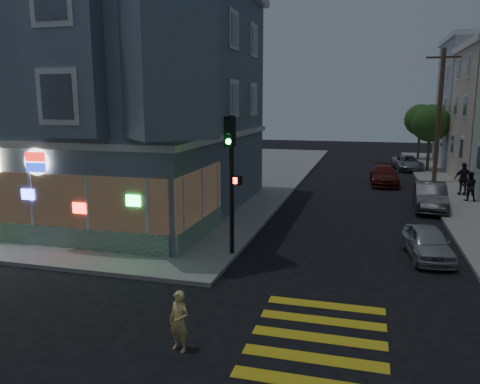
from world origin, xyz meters
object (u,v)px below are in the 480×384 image
at_px(fire_hydrant, 441,198).
at_px(running_child, 179,321).
at_px(pedestrian_b, 464,179).
at_px(parked_car_c, 384,175).
at_px(street_tree_near, 431,123).
at_px(traffic_signal, 231,162).
at_px(pedestrian_a, 469,186).
at_px(street_tree_far, 420,120).
at_px(utility_pole, 439,114).
at_px(parked_car_b, 430,197).
at_px(parked_car_a, 427,243).
at_px(parked_car_d, 407,163).

bearing_deg(fire_hydrant, running_child, -114.41).
xyz_separation_m(pedestrian_b, parked_car_c, (-4.40, 3.38, -0.47)).
xyz_separation_m(street_tree_near, traffic_signal, (-9.38, -25.13, -0.42)).
relative_size(pedestrian_a, parked_car_c, 0.37).
height_order(street_tree_near, street_tree_far, same).
relative_size(utility_pole, pedestrian_a, 5.45).
height_order(street_tree_near, fire_hydrant, street_tree_near).
height_order(pedestrian_a, parked_car_b, pedestrian_a).
bearing_deg(utility_pole, pedestrian_b, -78.30).
height_order(running_child, parked_car_a, running_child).
distance_m(street_tree_near, parked_car_b, 15.31).
relative_size(pedestrian_a, traffic_signal, 0.33).
xyz_separation_m(parked_car_a, parked_car_c, (-1.06, 15.83, 0.06)).
bearing_deg(utility_pole, parked_car_b, -98.31).
height_order(utility_pole, fire_hydrant, utility_pole).
bearing_deg(parked_car_b, street_tree_near, 86.59).
relative_size(street_tree_near, parked_car_d, 1.21).
bearing_deg(running_child, traffic_signal, 113.08).
xyz_separation_m(utility_pole, pedestrian_a, (1.00, -6.56, -3.82)).
bearing_deg(utility_pole, street_tree_far, 89.18).
bearing_deg(pedestrian_a, street_tree_near, -86.75).
xyz_separation_m(parked_car_d, fire_hydrant, (0.60, -15.09, -0.03)).
xyz_separation_m(running_child, parked_car_c, (5.10, 24.19, -0.06)).
distance_m(pedestrian_b, fire_hydrant, 4.04).
distance_m(street_tree_near, running_child, 32.97).
relative_size(utility_pole, traffic_signal, 1.81).
bearing_deg(parked_car_d, utility_pole, -86.44).
height_order(pedestrian_a, traffic_signal, traffic_signal).
bearing_deg(traffic_signal, pedestrian_b, 75.30).
xyz_separation_m(running_child, parked_car_b, (7.20, 16.74, 0.01)).
height_order(parked_car_b, parked_car_d, parked_car_b).
xyz_separation_m(street_tree_far, fire_hydrant, (-0.90, -22.45, -3.35)).
bearing_deg(parked_car_d, street_tree_far, 70.96).
relative_size(pedestrian_a, fire_hydrant, 2.01).
bearing_deg(parked_car_b, parked_car_c, 108.08).
distance_m(parked_car_a, parked_car_c, 15.87).
distance_m(street_tree_near, parked_car_a, 23.65).
bearing_deg(parked_car_c, running_child, -104.14).
xyz_separation_m(parked_car_a, traffic_signal, (-6.84, -1.85, 2.93)).
distance_m(parked_car_a, traffic_signal, 7.67).
bearing_deg(running_child, pedestrian_a, 80.65).
height_order(parked_car_c, parked_car_d, parked_car_c).
xyz_separation_m(parked_car_d, traffic_signal, (-7.88, -25.76, 2.90)).
relative_size(street_tree_far, parked_car_c, 1.19).
relative_size(parked_car_b, parked_car_c, 0.97).
bearing_deg(parked_car_c, traffic_signal, -110.34).
bearing_deg(parked_car_b, fire_hydrant, 38.71).
relative_size(parked_car_b, parked_car_d, 0.99).
height_order(parked_car_b, traffic_signal, traffic_signal).
relative_size(parked_car_a, fire_hydrant, 4.18).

